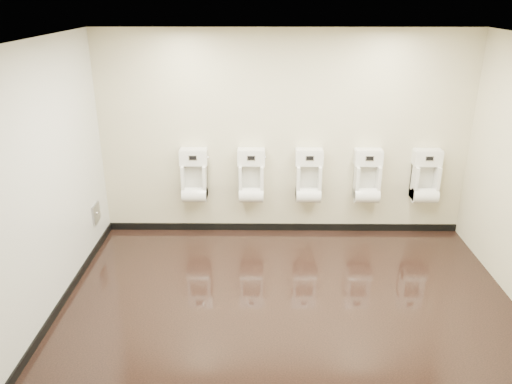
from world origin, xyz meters
TOP-DOWN VIEW (x-y plane):
  - ground at (0.00, 0.00)m, footprint 5.00×3.50m
  - ceiling at (0.00, 0.00)m, footprint 5.00×3.50m
  - back_wall at (0.00, 1.75)m, footprint 5.00×0.02m
  - front_wall at (0.00, -1.75)m, footprint 5.00×0.02m
  - left_wall at (-2.50, 0.00)m, footprint 0.02×3.50m
  - tile_overlay_left at (-2.50, 0.00)m, footprint 0.01×3.50m
  - skirting_back at (0.00, 1.74)m, footprint 5.00×0.02m
  - skirting_left at (-2.49, 0.00)m, footprint 0.02×3.50m
  - access_panel at (-2.48, 1.20)m, footprint 0.04×0.25m
  - urinal_0 at (-1.22, 1.62)m, footprint 0.38×0.29m
  - urinal_1 at (-0.44, 1.62)m, footprint 0.38×0.29m
  - urinal_2 at (0.34, 1.62)m, footprint 0.38×0.29m
  - urinal_3 at (1.14, 1.62)m, footprint 0.38×0.29m
  - urinal_4 at (1.93, 1.62)m, footprint 0.38×0.29m

SIDE VIEW (x-z plane):
  - ground at x=0.00m, z-range 0.00..0.00m
  - skirting_back at x=0.00m, z-range 0.00..0.10m
  - skirting_left at x=-2.49m, z-range 0.00..0.10m
  - access_panel at x=-2.48m, z-range 0.38..0.62m
  - urinal_0 at x=-1.22m, z-range 0.47..1.18m
  - urinal_1 at x=-0.44m, z-range 0.47..1.18m
  - urinal_2 at x=0.34m, z-range 0.47..1.18m
  - urinal_3 at x=1.14m, z-range 0.47..1.18m
  - urinal_4 at x=1.93m, z-range 0.47..1.18m
  - back_wall at x=0.00m, z-range 0.00..2.80m
  - front_wall at x=0.00m, z-range 0.00..2.80m
  - left_wall at x=-2.50m, z-range 0.00..2.80m
  - tile_overlay_left at x=-2.50m, z-range 0.00..2.80m
  - ceiling at x=0.00m, z-range 2.80..2.80m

